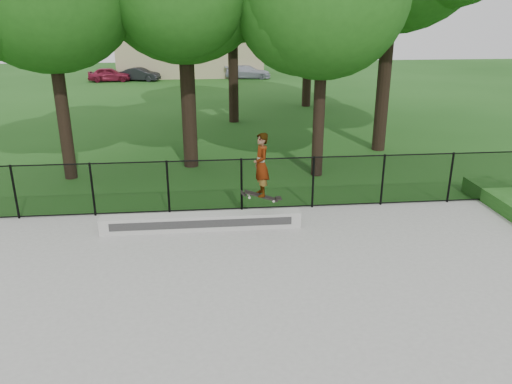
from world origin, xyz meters
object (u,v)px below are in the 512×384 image
(car_b, at_px, (140,74))
(car_c, at_px, (248,72))
(car_a, at_px, (110,74))
(skater_airborne, at_px, (261,166))
(grind_ledge, at_px, (202,222))

(car_b, distance_m, car_c, 8.72)
(car_a, distance_m, skater_airborne, 31.07)
(grind_ledge, height_order, car_a, car_a)
(grind_ledge, distance_m, car_c, 30.51)
(car_c, height_order, skater_airborne, skater_airborne)
(car_b, bearing_deg, skater_airborne, -151.08)
(car_b, xyz_separation_m, car_c, (8.70, 0.59, 0.03))
(grind_ledge, bearing_deg, car_b, 99.43)
(car_c, xyz_separation_m, skater_airborne, (-2.28, -30.53, 1.23))
(grind_ledge, distance_m, skater_airborne, 2.13)
(grind_ledge, distance_m, car_a, 30.41)
(car_c, relative_size, skater_airborne, 1.95)
(grind_ledge, height_order, skater_airborne, skater_airborne)
(grind_ledge, xyz_separation_m, car_c, (3.77, 30.27, 0.28))
(car_a, bearing_deg, skater_airborne, -166.48)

